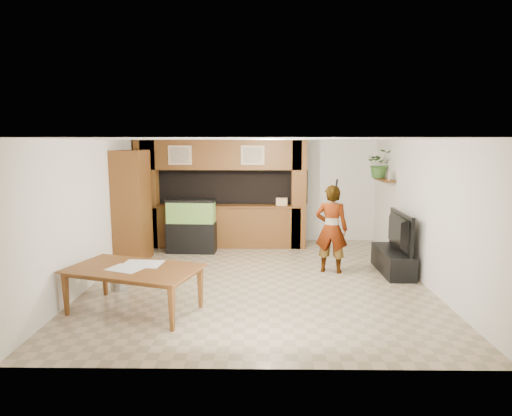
{
  "coord_description": "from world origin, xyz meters",
  "views": [
    {
      "loc": [
        0.06,
        -7.77,
        2.55
      ],
      "look_at": [
        -0.05,
        0.6,
        1.26
      ],
      "focal_mm": 30.0,
      "sensor_mm": 36.0,
      "label": 1
    }
  ],
  "objects_px": {
    "pantry_cabinet": "(132,207)",
    "dining_table": "(133,290)",
    "television": "(394,231)",
    "person": "(331,229)",
    "aquarium": "(191,227)"
  },
  "relations": [
    {
      "from": "pantry_cabinet",
      "to": "dining_table",
      "type": "height_order",
      "value": "pantry_cabinet"
    },
    {
      "from": "pantry_cabinet",
      "to": "dining_table",
      "type": "xyz_separation_m",
      "value": [
        0.83,
        -2.83,
        -0.85
      ]
    },
    {
      "from": "pantry_cabinet",
      "to": "television",
      "type": "relative_size",
      "value": 1.83
    },
    {
      "from": "person",
      "to": "dining_table",
      "type": "relative_size",
      "value": 0.89
    },
    {
      "from": "pantry_cabinet",
      "to": "person",
      "type": "relative_size",
      "value": 1.37
    },
    {
      "from": "pantry_cabinet",
      "to": "television",
      "type": "distance_m",
      "value": 5.42
    },
    {
      "from": "person",
      "to": "dining_table",
      "type": "distance_m",
      "value": 3.94
    },
    {
      "from": "aquarium",
      "to": "person",
      "type": "height_order",
      "value": "person"
    },
    {
      "from": "television",
      "to": "pantry_cabinet",
      "type": "bearing_deg",
      "value": 82.28
    },
    {
      "from": "aquarium",
      "to": "dining_table",
      "type": "distance_m",
      "value": 3.6
    },
    {
      "from": "television",
      "to": "dining_table",
      "type": "xyz_separation_m",
      "value": [
        -4.52,
        -2.07,
        -0.49
      ]
    },
    {
      "from": "aquarium",
      "to": "person",
      "type": "bearing_deg",
      "value": -23.36
    },
    {
      "from": "person",
      "to": "aquarium",
      "type": "bearing_deg",
      "value": -10.01
    },
    {
      "from": "pantry_cabinet",
      "to": "dining_table",
      "type": "bearing_deg",
      "value": -73.7
    },
    {
      "from": "aquarium",
      "to": "person",
      "type": "distance_m",
      "value": 3.36
    }
  ]
}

